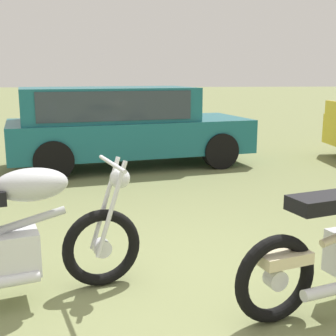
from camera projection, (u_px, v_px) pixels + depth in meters
The scene contains 3 objects.
ground_plane at pixel (171, 301), 3.27m from camera, with size 120.00×120.00×0.00m, color olive.
motorcycle_silver at pixel (10, 239), 3.17m from camera, with size 1.95×0.93×1.02m.
car_teal at pixel (119, 121), 8.00m from camera, with size 4.56×2.62×1.43m.
Camera 1 is at (-0.31, -2.98, 1.64)m, focal length 47.21 mm.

